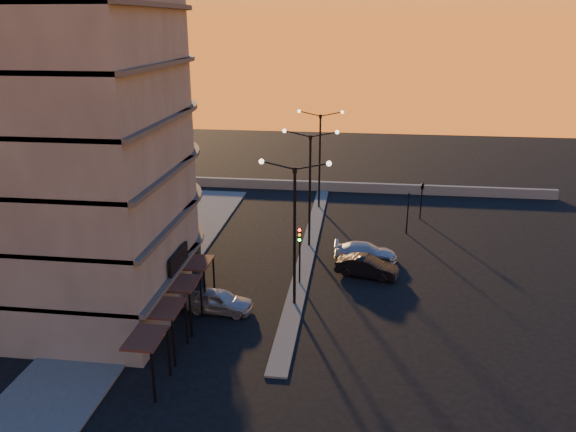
# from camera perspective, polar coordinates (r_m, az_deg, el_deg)

# --- Properties ---
(ground) EXTENTS (120.00, 120.00, 0.00)m
(ground) POSITION_cam_1_polar(r_m,az_deg,el_deg) (36.46, 0.65, -8.97)
(ground) COLOR black
(ground) RESTS_ON ground
(sidewalk_west) EXTENTS (5.00, 40.00, 0.12)m
(sidewalk_west) POSITION_cam_1_polar(r_m,az_deg,el_deg) (42.29, -13.01, -5.27)
(sidewalk_west) COLOR #4D4D4A
(sidewalk_west) RESTS_ON ground
(median) EXTENTS (1.20, 36.00, 0.12)m
(median) POSITION_cam_1_polar(r_m,az_deg,el_deg) (45.46, 2.16, -3.01)
(median) COLOR #4D4D4A
(median) RESTS_ON ground
(parapet) EXTENTS (44.00, 0.50, 1.00)m
(parapet) POSITION_cam_1_polar(r_m,az_deg,el_deg) (60.32, 5.50, 2.97)
(parapet) COLOR slate
(parapet) RESTS_ON ground
(building) EXTENTS (14.35, 17.08, 25.00)m
(building) POSITION_cam_1_polar(r_m,az_deg,el_deg) (36.97, -21.69, 9.61)
(building) COLOR #615B56
(building) RESTS_ON ground
(streetlamp_near) EXTENTS (4.32, 0.32, 9.51)m
(streetlamp_near) POSITION_cam_1_polar(r_m,az_deg,el_deg) (34.19, 0.68, -0.67)
(streetlamp_near) COLOR black
(streetlamp_near) RESTS_ON ground
(streetlamp_mid) EXTENTS (4.32, 0.32, 9.51)m
(streetlamp_mid) POSITION_cam_1_polar(r_m,az_deg,el_deg) (43.68, 2.25, 3.73)
(streetlamp_mid) COLOR black
(streetlamp_mid) RESTS_ON ground
(streetlamp_far) EXTENTS (4.32, 0.32, 9.51)m
(streetlamp_far) POSITION_cam_1_polar(r_m,az_deg,el_deg) (53.36, 3.25, 6.54)
(streetlamp_far) COLOR black
(streetlamp_far) RESTS_ON ground
(traffic_light_main) EXTENTS (0.28, 0.44, 4.25)m
(traffic_light_main) POSITION_cam_1_polar(r_m,az_deg,el_deg) (37.82, 1.18, -3.07)
(traffic_light_main) COLOR black
(traffic_light_main) RESTS_ON ground
(signal_east_a) EXTENTS (0.13, 0.16, 3.60)m
(signal_east_a) POSITION_cam_1_polar(r_m,az_deg,el_deg) (48.59, 12.07, 0.39)
(signal_east_a) COLOR black
(signal_east_a) RESTS_ON ground
(signal_east_b) EXTENTS (0.42, 1.99, 3.60)m
(signal_east_b) POSITION_cam_1_polar(r_m,az_deg,el_deg) (52.21, 13.50, 2.93)
(signal_east_b) COLOR black
(signal_east_b) RESTS_ON ground
(car_hatchback) EXTENTS (4.45, 2.13, 1.47)m
(car_hatchback) POSITION_cam_1_polar(r_m,az_deg,el_deg) (35.58, -7.06, -8.55)
(car_hatchback) COLOR #A9ABB1
(car_hatchback) RESTS_ON ground
(car_sedan) EXTENTS (4.63, 2.50, 1.45)m
(car_sedan) POSITION_cam_1_polar(r_m,az_deg,el_deg) (40.39, 8.01, -5.11)
(car_sedan) COLOR black
(car_sedan) RESTS_ON ground
(car_wagon) EXTENTS (4.76, 1.99, 1.37)m
(car_wagon) POSITION_cam_1_polar(r_m,az_deg,el_deg) (42.97, 7.87, -3.63)
(car_wagon) COLOR #BABDC2
(car_wagon) RESTS_ON ground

